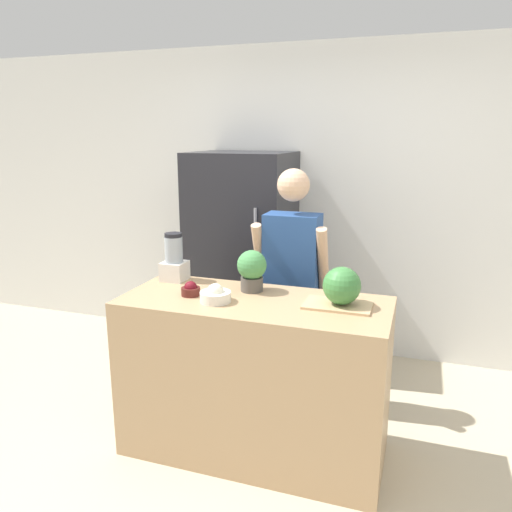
# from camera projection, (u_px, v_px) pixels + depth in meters

# --- Properties ---
(ground_plane) EXTENTS (14.00, 14.00, 0.00)m
(ground_plane) POSITION_uv_depth(u_px,v_px,m) (235.00, 482.00, 2.76)
(ground_plane) COLOR beige
(wall_back) EXTENTS (8.00, 0.06, 2.60)m
(wall_back) POSITION_uv_depth(u_px,v_px,m) (317.00, 203.00, 4.27)
(wall_back) COLOR white
(wall_back) RESTS_ON ground_plane
(counter_island) EXTENTS (1.53, 0.65, 0.96)m
(counter_island) POSITION_uv_depth(u_px,v_px,m) (254.00, 377.00, 2.95)
(counter_island) COLOR tan
(counter_island) RESTS_ON ground_plane
(refrigerator) EXTENTS (0.79, 0.72, 1.73)m
(refrigerator) POSITION_uv_depth(u_px,v_px,m) (242.00, 257.00, 4.18)
(refrigerator) COLOR #232328
(refrigerator) RESTS_ON ground_plane
(person) EXTENTS (0.51, 0.26, 1.66)m
(person) POSITION_uv_depth(u_px,v_px,m) (292.00, 286.00, 3.41)
(person) COLOR #4C608C
(person) RESTS_ON ground_plane
(cutting_board) EXTENTS (0.37, 0.23, 0.01)m
(cutting_board) POSITION_uv_depth(u_px,v_px,m) (338.00, 305.00, 2.72)
(cutting_board) COLOR tan
(cutting_board) RESTS_ON counter_island
(watermelon) EXTENTS (0.21, 0.21, 0.21)m
(watermelon) POSITION_uv_depth(u_px,v_px,m) (342.00, 286.00, 2.70)
(watermelon) COLOR #3D7F3D
(watermelon) RESTS_ON cutting_board
(bowl_cherries) EXTENTS (0.11, 0.11, 0.09)m
(bowl_cherries) POSITION_uv_depth(u_px,v_px,m) (191.00, 290.00, 2.91)
(bowl_cherries) COLOR #511E19
(bowl_cherries) RESTS_ON counter_island
(bowl_cream) EXTENTS (0.18, 0.18, 0.11)m
(bowl_cream) POSITION_uv_depth(u_px,v_px,m) (215.00, 295.00, 2.79)
(bowl_cream) COLOR white
(bowl_cream) RESTS_ON counter_island
(blender) EXTENTS (0.15, 0.15, 0.31)m
(blender) POSITION_uv_depth(u_px,v_px,m) (174.00, 260.00, 3.19)
(blender) COLOR silver
(blender) RESTS_ON counter_island
(potted_plant) EXTENTS (0.18, 0.18, 0.25)m
(potted_plant) POSITION_uv_depth(u_px,v_px,m) (252.00, 269.00, 2.97)
(potted_plant) COLOR #514C47
(potted_plant) RESTS_ON counter_island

